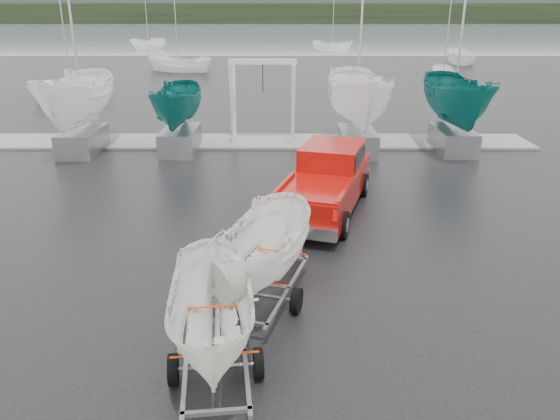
# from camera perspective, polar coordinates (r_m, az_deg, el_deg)

# --- Properties ---
(ground_plane) EXTENTS (120.00, 120.00, 0.00)m
(ground_plane) POSITION_cam_1_polar(r_m,az_deg,el_deg) (15.90, -8.89, -4.37)
(ground_plane) COLOR black
(ground_plane) RESTS_ON ground
(lake) EXTENTS (300.00, 300.00, 0.00)m
(lake) POSITION_cam_1_polar(r_m,az_deg,el_deg) (114.41, -1.14, 17.63)
(lake) COLOR gray
(lake) RESTS_ON ground
(dock) EXTENTS (30.00, 3.00, 0.12)m
(dock) POSITION_cam_1_polar(r_m,az_deg,el_deg) (28.10, -4.97, 7.15)
(dock) COLOR gray
(dock) RESTS_ON ground
(treeline) EXTENTS (300.00, 8.00, 6.00)m
(treeline) POSITION_cam_1_polar(r_m,az_deg,el_deg) (184.24, -0.65, 19.85)
(treeline) COLOR black
(treeline) RESTS_ON ground
(far_hill) EXTENTS (300.00, 6.00, 10.00)m
(far_hill) POSITION_cam_1_polar(r_m,az_deg,el_deg) (192.20, -0.62, 20.49)
(far_hill) COLOR #4C5651
(far_hill) RESTS_ON ground
(pickup_truck) EXTENTS (3.85, 6.63, 2.09)m
(pickup_truck) POSITION_cam_1_polar(r_m,az_deg,el_deg) (18.71, 4.94, 3.33)
(pickup_truck) COLOR #9B0D08
(pickup_truck) RESTS_ON ground
(trailer_hitched) EXTENTS (2.17, 3.79, 5.07)m
(trailer_hitched) POSITION_cam_1_polar(r_m,az_deg,el_deg) (12.07, -1.57, 1.65)
(trailer_hitched) COLOR gray
(trailer_hitched) RESTS_ON ground
(trailer_parked) EXTENTS (1.84, 3.71, 4.78)m
(trailer_parked) POSITION_cam_1_polar(r_m,az_deg,el_deg) (9.75, -7.26, -4.35)
(trailer_parked) COLOR gray
(trailer_parked) RESTS_ON ground
(boat_hoist) EXTENTS (3.30, 2.18, 4.12)m
(boat_hoist) POSITION_cam_1_polar(r_m,az_deg,el_deg) (27.50, -1.79, 12.48)
(boat_hoist) COLOR silver
(boat_hoist) RESTS_ON ground
(keelboat_0) EXTENTS (2.66, 3.20, 10.83)m
(keelboat_0) POSITION_cam_1_polar(r_m,az_deg,el_deg) (26.99, -20.88, 14.35)
(keelboat_0) COLOR gray
(keelboat_0) RESTS_ON ground
(keelboat_1) EXTENTS (2.10, 3.20, 6.69)m
(keelboat_1) POSITION_cam_1_polar(r_m,az_deg,el_deg) (26.06, -10.76, 13.03)
(keelboat_1) COLOR gray
(keelboat_1) RESTS_ON ground
(keelboat_2) EXTENTS (2.75, 3.20, 10.93)m
(keelboat_2) POSITION_cam_1_polar(r_m,az_deg,el_deg) (25.54, 8.50, 15.48)
(keelboat_2) COLOR gray
(keelboat_2) RESTS_ON ground
(keelboat_3) EXTENTS (2.52, 3.20, 10.69)m
(keelboat_3) POSITION_cam_1_polar(r_m,az_deg,el_deg) (26.90, 18.44, 14.14)
(keelboat_3) COLOR gray
(keelboat_3) RESTS_ON ground
(moored_boat_0) EXTENTS (3.38, 3.38, 11.13)m
(moored_boat_0) POSITION_cam_1_polar(r_m,az_deg,el_deg) (44.06, -20.83, 10.88)
(moored_boat_0) COLOR white
(moored_boat_0) RESTS_ON ground
(moored_boat_1) EXTENTS (3.58, 3.54, 11.64)m
(moored_boat_1) POSITION_cam_1_polar(r_m,az_deg,el_deg) (58.32, -10.52, 14.04)
(moored_boat_1) COLOR white
(moored_boat_1) RESTS_ON ground
(moored_boat_2) EXTENTS (2.22, 2.26, 10.64)m
(moored_boat_2) POSITION_cam_1_polar(r_m,az_deg,el_deg) (52.46, 16.65, 12.79)
(moored_boat_2) COLOR white
(moored_boat_2) RESTS_ON ground
(moored_boat_3) EXTENTS (2.71, 2.78, 11.43)m
(moored_boat_3) POSITION_cam_1_polar(r_m,az_deg,el_deg) (68.00, 18.19, 14.32)
(moored_boat_3) COLOR white
(moored_boat_3) RESTS_ON ground
(moored_boat_4) EXTENTS (3.65, 3.68, 11.55)m
(moored_boat_4) POSITION_cam_1_polar(r_m,az_deg,el_deg) (86.10, -13.52, 15.97)
(moored_boat_4) COLOR white
(moored_boat_4) RESTS_ON ground
(moored_boat_5) EXTENTS (3.63, 3.62, 11.37)m
(moored_boat_5) POSITION_cam_1_polar(r_m,az_deg,el_deg) (80.83, 5.48, 16.14)
(moored_boat_5) COLOR white
(moored_boat_5) RESTS_ON ground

